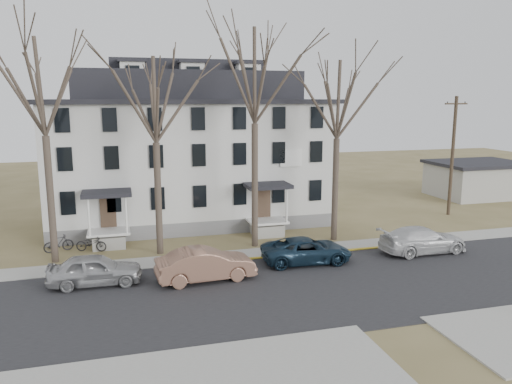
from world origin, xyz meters
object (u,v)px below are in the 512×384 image
object	(u,v)px
bicycle_right	(59,244)
car_white	(423,240)
tree_center	(255,69)
tree_mid_right	(338,94)
tree_mid_left	(154,93)
tree_far_left	(41,79)
car_silver	(95,270)
utility_pole_far	(452,155)
car_tan	(206,265)
car_navy	(307,251)
boarding_house	(189,151)
bicycle_left	(91,244)

from	to	relation	value
bicycle_right	car_white	bearing A→B (deg)	-124.31
tree_center	tree_mid_right	size ratio (longest dim) A/B	1.15
bicycle_right	tree_mid_left	bearing A→B (deg)	-125.92
tree_far_left	car_silver	world-z (taller)	tree_far_left
utility_pole_far	car_tan	xyz separation A→B (m)	(-21.60, -9.55, -4.06)
tree_center	car_tan	xyz separation A→B (m)	(-4.10, -5.35, -10.24)
tree_mid_left	car_silver	bearing A→B (deg)	-128.66
car_silver	car_white	size ratio (longest dim) A/B	0.85
car_silver	car_navy	bearing A→B (deg)	-85.81
tree_mid_right	car_white	distance (m)	10.54
boarding_house	bicycle_left	size ratio (longest dim) A/B	10.95
tree_center	car_silver	distance (m)	14.78
utility_pole_far	car_navy	distance (m)	18.09
car_navy	car_white	distance (m)	7.53
tree_far_left	car_navy	size ratio (longest dim) A/B	2.65
tree_mid_left	bicycle_left	distance (m)	10.07
car_navy	car_white	xyz separation A→B (m)	(7.53, -0.11, 0.07)
tree_mid_right	tree_mid_left	bearing A→B (deg)	180.00
car_navy	tree_mid_right	bearing A→B (deg)	-37.57
utility_pole_far	bicycle_left	xyz separation A→B (m)	(-27.56, -2.78, -4.41)
tree_center	car_silver	size ratio (longest dim) A/B	3.17
bicycle_left	bicycle_right	bearing A→B (deg)	95.25
tree_center	car_tan	world-z (taller)	tree_center
utility_pole_far	tree_center	bearing A→B (deg)	-166.50
car_tan	car_navy	world-z (taller)	car_tan
boarding_house	tree_mid_right	size ratio (longest dim) A/B	1.63
tree_far_left	bicycle_left	size ratio (longest dim) A/B	7.22
tree_mid_right	car_silver	xyz separation A→B (m)	(-15.10, -4.50, -8.81)
utility_pole_far	car_silver	size ratio (longest dim) A/B	2.05
boarding_house	tree_mid_right	bearing A→B (deg)	-43.81
car_white	bicycle_left	bearing A→B (deg)	72.32
tree_mid_left	tree_center	world-z (taller)	tree_center
car_navy	tree_center	bearing A→B (deg)	29.09
tree_mid_left	tree_mid_right	distance (m)	11.50
boarding_house	car_silver	size ratio (longest dim) A/B	4.48
tree_far_left	tree_mid_right	distance (m)	17.52
boarding_house	utility_pole_far	distance (m)	20.88
tree_mid_left	car_navy	world-z (taller)	tree_mid_left
tree_far_left	tree_mid_left	distance (m)	6.05
car_tan	bicycle_right	world-z (taller)	car_tan
car_tan	car_white	size ratio (longest dim) A/B	0.94
bicycle_right	boarding_house	bearing A→B (deg)	-73.62
car_silver	bicycle_right	distance (m)	6.81
boarding_house	bicycle_left	bearing A→B (deg)	-136.33
tree_far_left	tree_mid_left	bearing A→B (deg)	0.00
boarding_house	tree_far_left	size ratio (longest dim) A/B	1.52
tree_mid_right	bicycle_left	xyz separation A→B (m)	(-15.56, 1.42, -9.10)
car_silver	car_tan	distance (m)	5.57
car_navy	car_white	world-z (taller)	car_white
utility_pole_far	bicycle_left	bearing A→B (deg)	-174.23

